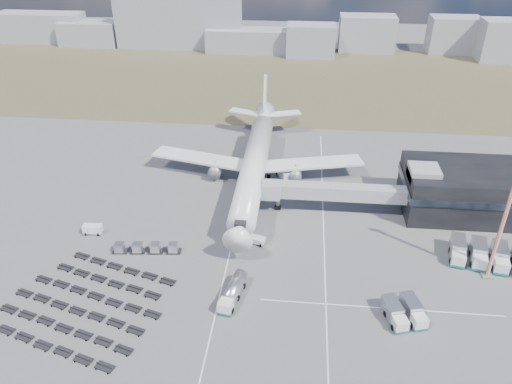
{
  "coord_description": "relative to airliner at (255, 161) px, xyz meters",
  "views": [
    {
      "loc": [
        10.46,
        -70.86,
        58.71
      ],
      "look_at": [
        1.41,
        20.64,
        4.0
      ],
      "focal_mm": 35.0,
      "sensor_mm": 36.0,
      "label": 1
    }
  ],
  "objects": [
    {
      "name": "ground",
      "position": [
        0.0,
        -32.38,
        -5.29
      ],
      "size": [
        420.0,
        420.0,
        0.0
      ],
      "primitive_type": "plane",
      "color": "#565659",
      "rests_on": "ground"
    },
    {
      "name": "floodlight_mast",
      "position": [
        44.92,
        -30.3,
        7.25
      ],
      "size": [
        2.39,
        1.93,
        25.03
      ],
      "rotation": [
        0.0,
        0.0,
        -0.19
      ],
      "color": "red",
      "rests_on": "ground"
    },
    {
      "name": "terminal",
      "position": [
        47.77,
        -8.41,
        -0.04
      ],
      "size": [
        30.4,
        16.4,
        11.0
      ],
      "color": "black",
      "rests_on": "ground"
    },
    {
      "name": "service_trucks_near",
      "position": [
        28.27,
        -42.49,
        -3.87
      ],
      "size": [
        6.98,
        7.73,
        2.62
      ],
      "rotation": [
        0.0,
        0.0,
        0.27
      ],
      "color": "white",
      "rests_on": "ground"
    },
    {
      "name": "catering_truck",
      "position": [
        6.99,
        1.36,
        -3.82
      ],
      "size": [
        4.75,
        6.79,
        2.88
      ],
      "rotation": [
        0.0,
        0.0,
        0.39
      ],
      "color": "white",
      "rests_on": "ground"
    },
    {
      "name": "lane_markings",
      "position": [
        9.77,
        -29.38,
        -5.29
      ],
      "size": [
        47.12,
        110.0,
        0.01
      ],
      "color": "silver",
      "rests_on": "ground"
    },
    {
      "name": "airliner",
      "position": [
        0.0,
        0.0,
        0.0
      ],
      "size": [
        51.59,
        64.53,
        17.62
      ],
      "color": "white",
      "rests_on": "ground"
    },
    {
      "name": "pushback_tug",
      "position": [
        2.88,
        -24.64,
        -4.58
      ],
      "size": [
        3.47,
        2.57,
        1.42
      ],
      "primitive_type": "cube",
      "rotation": [
        0.0,
        0.0,
        -0.3
      ],
      "color": "white",
      "rests_on": "ground"
    },
    {
      "name": "uld_row",
      "position": [
        -17.8,
        -29.6,
        -4.21
      ],
      "size": [
        13.12,
        2.92,
        1.8
      ],
      "rotation": [
        0.0,
        0.0,
        0.09
      ],
      "color": "black",
      "rests_on": "ground"
    },
    {
      "name": "grass_strip",
      "position": [
        0.0,
        77.62,
        -5.29
      ],
      "size": [
        420.0,
        90.0,
        0.01
      ],
      "primitive_type": "cube",
      "color": "#4B492D",
      "rests_on": "ground"
    },
    {
      "name": "utility_van",
      "position": [
        -30.33,
        -24.63,
        -4.28
      ],
      "size": [
        3.79,
        1.88,
        2.03
      ],
      "primitive_type": "cube",
      "rotation": [
        0.0,
        0.0,
        0.06
      ],
      "color": "white",
      "rests_on": "ground"
    },
    {
      "name": "service_trucks_far",
      "position": [
        46.16,
        -26.27,
        -3.65
      ],
      "size": [
        14.76,
        9.99,
        3.01
      ],
      "rotation": [
        0.0,
        0.0,
        -0.2
      ],
      "color": "white",
      "rests_on": "ground"
    },
    {
      "name": "baggage_dollies",
      "position": [
        -24.1,
        -44.63,
        -4.95
      ],
      "size": [
        29.39,
        27.2,
        0.67
      ],
      "rotation": [
        0.0,
        0.0,
        -0.29
      ],
      "color": "black",
      "rests_on": "ground"
    },
    {
      "name": "fuel_tanker",
      "position": [
        0.32,
        -40.6,
        -3.82
      ],
      "size": [
        4.05,
        9.37,
        2.94
      ],
      "rotation": [
        0.0,
        0.0,
        -0.2
      ],
      "color": "white",
      "rests_on": "ground"
    },
    {
      "name": "skyline",
      "position": [
        5.89,
        118.7,
        3.39
      ],
      "size": [
        301.85,
        24.44,
        24.61
      ],
      "color": "gray",
      "rests_on": "ground"
    },
    {
      "name": "jet_bridge",
      "position": [
        15.9,
        -11.95,
        -0.24
      ],
      "size": [
        30.3,
        3.8,
        7.05
      ],
      "color": "#939399",
      "rests_on": "ground"
    }
  ]
}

